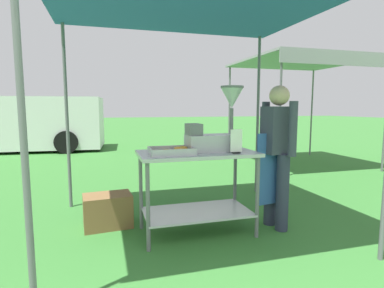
# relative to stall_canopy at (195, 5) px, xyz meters

# --- Properties ---
(ground_plane) EXTENTS (70.00, 70.00, 0.00)m
(ground_plane) POSITION_rel_stall_canopy_xyz_m (-0.16, 4.52, -2.42)
(ground_plane) COLOR #33702D
(stall_canopy) EXTENTS (3.04, 2.57, 2.51)m
(stall_canopy) POSITION_rel_stall_canopy_xyz_m (0.00, 0.00, 0.00)
(stall_canopy) COLOR slate
(stall_canopy) RESTS_ON ground
(donut_cart) EXTENTS (1.25, 0.67, 0.90)m
(donut_cart) POSITION_rel_stall_canopy_xyz_m (0.00, -0.10, -1.78)
(donut_cart) COLOR #B7B7BC
(donut_cart) RESTS_ON ground
(donut_tray) EXTENTS (0.44, 0.31, 0.07)m
(donut_tray) POSITION_rel_stall_canopy_xyz_m (-0.29, -0.20, -1.50)
(donut_tray) COLOR #B7B7BC
(donut_tray) RESTS_ON donut_cart
(donut_fryer) EXTENTS (0.62, 0.28, 0.70)m
(donut_fryer) POSITION_rel_stall_canopy_xyz_m (0.22, -0.10, -1.28)
(donut_fryer) COLOR #B7B7BC
(donut_fryer) RESTS_ON donut_cart
(menu_sign) EXTENTS (0.13, 0.05, 0.25)m
(menu_sign) POSITION_rel_stall_canopy_xyz_m (0.35, -0.32, -1.42)
(menu_sign) COLOR black
(menu_sign) RESTS_ON donut_cart
(vendor) EXTENTS (0.46, 0.54, 1.61)m
(vendor) POSITION_rel_stall_canopy_xyz_m (0.91, -0.19, -1.52)
(vendor) COLOR #2D3347
(vendor) RESTS_ON ground
(supply_crate) EXTENTS (0.56, 0.40, 0.38)m
(supply_crate) POSITION_rel_stall_canopy_xyz_m (-0.94, 0.36, -2.24)
(supply_crate) COLOR brown
(supply_crate) RESTS_ON ground
(van_white) EXTENTS (5.19, 2.36, 1.69)m
(van_white) POSITION_rel_stall_canopy_xyz_m (-3.55, 7.61, -1.55)
(van_white) COLOR white
(van_white) RESTS_ON ground
(neighbour_tent) EXTENTS (2.74, 2.62, 2.46)m
(neighbour_tent) POSITION_rel_stall_canopy_xyz_m (3.51, 3.07, -0.05)
(neighbour_tent) COLOR slate
(neighbour_tent) RESTS_ON ground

